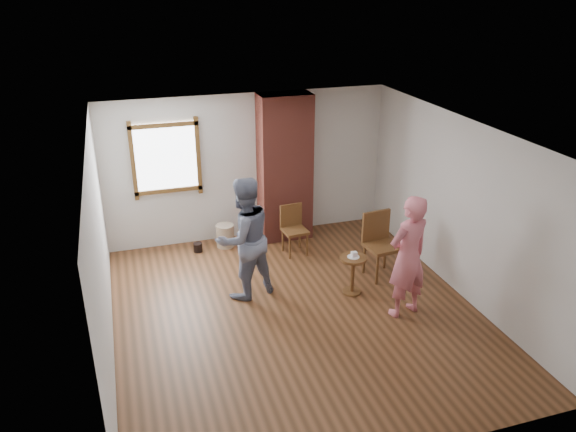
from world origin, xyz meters
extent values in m
plane|color=brown|center=(0.00, 0.00, 0.00)|extent=(5.50, 5.50, 0.00)
cube|color=silver|center=(0.00, 2.75, 1.30)|extent=(5.00, 0.04, 2.60)
cube|color=silver|center=(-2.50, 0.00, 1.30)|extent=(0.04, 5.50, 2.60)
cube|color=silver|center=(2.50, 0.00, 1.30)|extent=(0.04, 5.50, 2.60)
cube|color=white|center=(0.00, 0.00, 2.60)|extent=(5.00, 5.50, 0.04)
cube|color=brown|center=(-1.40, 2.71, 1.60)|extent=(1.14, 0.06, 1.34)
cube|color=white|center=(-1.40, 2.73, 1.60)|extent=(1.00, 0.02, 1.20)
cube|color=#9A4336|center=(0.60, 2.50, 1.30)|extent=(0.90, 0.50, 2.60)
cylinder|color=tan|center=(-0.53, 2.40, 0.20)|extent=(0.40, 0.40, 0.40)
cylinder|color=black|center=(-1.03, 2.33, 0.08)|extent=(0.17, 0.17, 0.16)
cube|color=brown|center=(0.55, 1.77, 0.42)|extent=(0.42, 0.42, 0.05)
cylinder|color=brown|center=(0.41, 1.60, 0.21)|extent=(0.04, 0.04, 0.42)
cylinder|color=brown|center=(0.72, 1.62, 0.21)|extent=(0.04, 0.04, 0.42)
cylinder|color=brown|center=(0.38, 1.91, 0.21)|extent=(0.04, 0.04, 0.42)
cylinder|color=brown|center=(0.70, 1.94, 0.21)|extent=(0.04, 0.04, 0.42)
cube|color=brown|center=(0.54, 1.95, 0.63)|extent=(0.40, 0.07, 0.42)
cube|color=brown|center=(1.60, 0.61, 0.52)|extent=(0.53, 0.53, 0.06)
cylinder|color=brown|center=(1.43, 0.39, 0.26)|extent=(0.05, 0.05, 0.52)
cylinder|color=brown|center=(1.82, 0.44, 0.26)|extent=(0.05, 0.05, 0.52)
cylinder|color=brown|center=(1.39, 0.78, 0.26)|extent=(0.05, 0.05, 0.52)
cylinder|color=brown|center=(1.78, 0.82, 0.26)|extent=(0.05, 0.05, 0.52)
cube|color=brown|center=(1.58, 0.82, 0.78)|extent=(0.48, 0.10, 0.52)
cylinder|color=brown|center=(0.97, 0.28, 0.58)|extent=(0.40, 0.40, 0.04)
cylinder|color=brown|center=(0.97, 0.28, 0.29)|extent=(0.06, 0.06, 0.54)
cylinder|color=brown|center=(0.97, 0.28, 0.01)|extent=(0.28, 0.28, 0.03)
cylinder|color=white|center=(0.97, 0.28, 0.60)|extent=(0.18, 0.18, 0.01)
cube|color=white|center=(0.98, 0.28, 0.64)|extent=(0.08, 0.07, 0.06)
imported|color=#151E3B|center=(-0.57, 0.72, 0.92)|extent=(1.08, 0.96, 1.84)
imported|color=#E57282|center=(1.44, -0.44, 0.89)|extent=(0.73, 0.57, 1.78)
camera|label=1|loc=(-2.14, -6.41, 4.42)|focal=35.00mm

